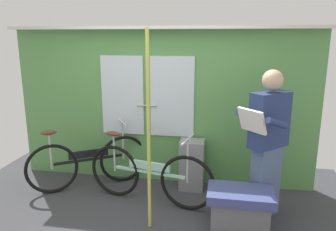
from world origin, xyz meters
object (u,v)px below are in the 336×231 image
trash_bin_by_wall (192,165)px  handrail_pole (148,134)px  passenger_reading_newspaper (267,141)px  bicycle_near_door (88,162)px  bench_seat_corner (240,208)px  bicycle_leaning_behind (149,175)px

trash_bin_by_wall → handrail_pole: (-0.35, -1.01, 0.72)m
passenger_reading_newspaper → handrail_pole: 1.35m
bicycle_near_door → bench_seat_corner: bearing=-51.3°
trash_bin_by_wall → passenger_reading_newspaper: bearing=-30.1°
bicycle_near_door → bench_seat_corner: (2.01, -0.67, -0.12)m
bicycle_near_door → bicycle_leaning_behind: bearing=-49.3°
trash_bin_by_wall → bench_seat_corner: bearing=-55.3°
trash_bin_by_wall → bicycle_leaning_behind: bearing=-135.1°
trash_bin_by_wall → bench_seat_corner: 1.08m
handrail_pole → bicycle_leaning_behind: bearing=104.0°
bicycle_near_door → passenger_reading_newspaper: size_ratio=0.83×
bicycle_near_door → bicycle_leaning_behind: 0.95m
handrail_pole → passenger_reading_newspaper: bearing=21.5°
trash_bin_by_wall → bench_seat_corner: (0.61, -0.88, -0.10)m
trash_bin_by_wall → handrail_pole: handrail_pole is taller
bicycle_leaning_behind → trash_bin_by_wall: bicycle_leaning_behind is taller
bicycle_near_door → bicycle_leaning_behind: bicycle_leaning_behind is taller
passenger_reading_newspaper → handrail_pole: (-1.25, -0.49, 0.17)m
bicycle_leaning_behind → passenger_reading_newspaper: size_ratio=0.97×
passenger_reading_newspaper → trash_bin_by_wall: (-0.90, 0.52, -0.55)m
bench_seat_corner → bicycle_near_door: bearing=161.4°
passenger_reading_newspaper → handrail_pole: handrail_pole is taller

